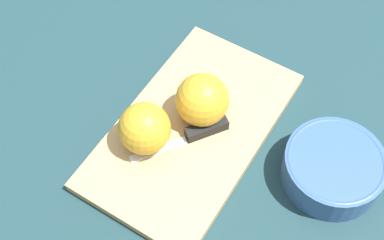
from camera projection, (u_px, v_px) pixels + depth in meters
ground_plane at (192, 132)px, 0.84m from camera, size 4.00×4.00×0.00m
cutting_board at (192, 130)px, 0.83m from camera, size 0.40×0.28×0.02m
apple_half_left at (202, 100)px, 0.81m from camera, size 0.08×0.08×0.08m
apple_half_right at (144, 128)px, 0.78m from camera, size 0.08×0.08×0.08m
knife at (200, 132)px, 0.81m from camera, size 0.12×0.12×0.02m
bowl at (333, 169)px, 0.77m from camera, size 0.15×0.15×0.05m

